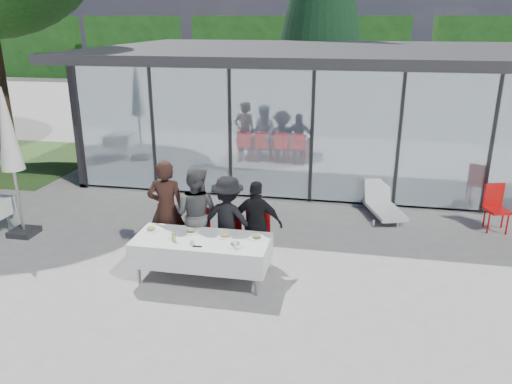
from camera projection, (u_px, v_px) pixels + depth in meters
The scene contains 25 objects.
ground at pixel (227, 279), 8.50m from camera, with size 90.00×90.00×0.00m, color gray.
pavilion at pixel (357, 91), 15.00m from camera, with size 14.80×8.80×3.44m.
treeline at pixel (299, 50), 34.09m from camera, with size 62.50×2.00×4.40m.
dining_table at pixel (202, 250), 8.34m from camera, with size 2.26×0.96×0.75m.
diner_a at pixel (167, 209), 9.05m from camera, with size 0.68×0.68×1.85m, color black.
diner_chair_a at pixel (168, 229), 9.20m from camera, with size 0.44×0.44×0.97m.
diner_b at pixel (196, 214), 8.96m from camera, with size 0.86×0.86×1.77m, color #545454.
diner_chair_b at pixel (197, 231), 9.10m from camera, with size 0.44×0.44×0.97m.
diner_c at pixel (228, 220), 8.88m from camera, with size 1.05×1.05×1.62m, color black.
diner_chair_c at pixel (228, 234), 8.99m from camera, with size 0.44×0.44×0.97m.
diner_d at pixel (257, 224), 8.80m from camera, with size 0.92×0.92×1.56m, color black.
diner_chair_d at pixel (257, 236), 8.89m from camera, with size 0.44×0.44×0.97m.
plate_a at pixel (151, 229), 8.58m from camera, with size 0.27×0.27×0.07m.
plate_b at pixel (191, 231), 8.51m from camera, with size 0.27×0.27×0.07m.
plate_c at pixel (225, 235), 8.34m from camera, with size 0.27×0.27×0.07m.
plate_d at pixel (257, 237), 8.28m from camera, with size 0.27×0.27×0.07m.
plate_extra at pixel (235, 244), 8.02m from camera, with size 0.27×0.27×0.07m.
juice_bottle at pixel (174, 237), 8.18m from camera, with size 0.06×0.06×0.15m, color #82A745.
drinking_glasses at pixel (214, 244), 7.96m from camera, with size 0.76×0.10×0.10m.
folded_eyeglasses at pixel (198, 246), 7.97m from camera, with size 0.14×0.03×0.01m, color black.
spare_chair_a at pixel (495, 205), 10.37m from camera, with size 0.56×0.56×0.97m.
spare_chair_b at pixel (487, 188), 11.43m from camera, with size 0.58×0.58×0.97m.
market_umbrella at pixel (9, 140), 9.60m from camera, with size 0.50×0.50×3.00m.
lounger at pixel (382, 204), 11.22m from camera, with size 0.98×1.45×0.72m.
grass_patch at pixel (11, 160), 15.60m from camera, with size 5.00×5.00×0.02m, color #385926.
Camera 1 is at (1.93, -7.30, 4.20)m, focal length 35.00 mm.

